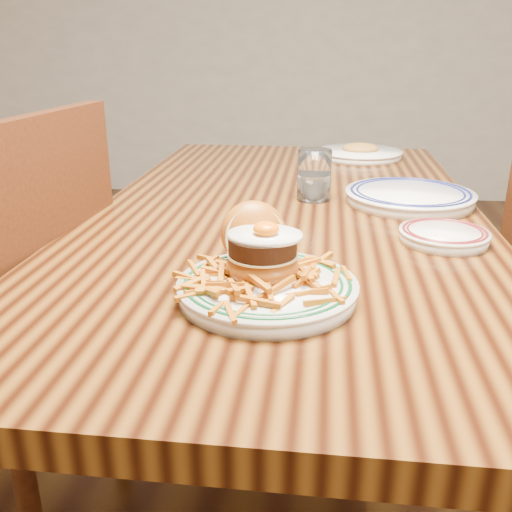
# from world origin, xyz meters

# --- Properties ---
(floor) EXTENTS (6.00, 6.00, 0.00)m
(floor) POSITION_xyz_m (0.00, 0.00, 0.00)
(floor) COLOR black
(floor) RESTS_ON ground
(table) EXTENTS (0.85, 1.60, 0.75)m
(table) POSITION_xyz_m (0.00, 0.00, 0.66)
(table) COLOR black
(table) RESTS_ON floor
(chair_left) EXTENTS (0.49, 0.49, 0.98)m
(chair_left) POSITION_xyz_m (-0.57, -0.22, 0.53)
(chair_left) COLOR #421C0D
(chair_left) RESTS_ON floor
(main_plate) EXTENTS (0.26, 0.28, 0.13)m
(main_plate) POSITION_xyz_m (-0.00, -0.46, 0.78)
(main_plate) COLOR white
(main_plate) RESTS_ON table
(side_plate) EXTENTS (0.16, 0.16, 0.03)m
(side_plate) POSITION_xyz_m (0.30, -0.19, 0.76)
(side_plate) COLOR white
(side_plate) RESTS_ON table
(rear_plate) EXTENTS (0.29, 0.29, 0.03)m
(rear_plate) POSITION_xyz_m (0.28, 0.08, 0.77)
(rear_plate) COLOR white
(rear_plate) RESTS_ON table
(water_glass) EXTENTS (0.08, 0.08, 0.12)m
(water_glass) POSITION_xyz_m (0.06, 0.09, 0.80)
(water_glass) COLOR white
(water_glass) RESTS_ON table
(far_plate) EXTENTS (0.27, 0.27, 0.05)m
(far_plate) POSITION_xyz_m (0.19, 0.61, 0.77)
(far_plate) COLOR white
(far_plate) RESTS_ON table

